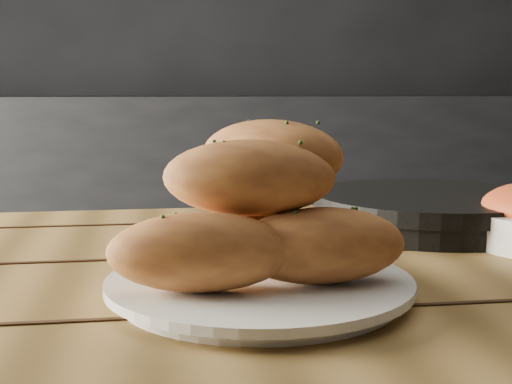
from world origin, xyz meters
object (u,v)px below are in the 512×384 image
table (442,365)px  plate (259,287)px  skillet (432,210)px  bread_rolls (257,212)px

table → plate: plate is taller
table → plate: bearing=-163.6°
skillet → table: bearing=-108.8°
bread_rolls → skillet: 0.39m
table → skillet: 0.26m
plate → bread_rolls: (-0.00, 0.00, 0.07)m
bread_rolls → skillet: (0.27, 0.28, -0.05)m
table → skillet: bearing=71.2°
plate → skillet: bearing=45.9°
table → skillet: size_ratio=3.72×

